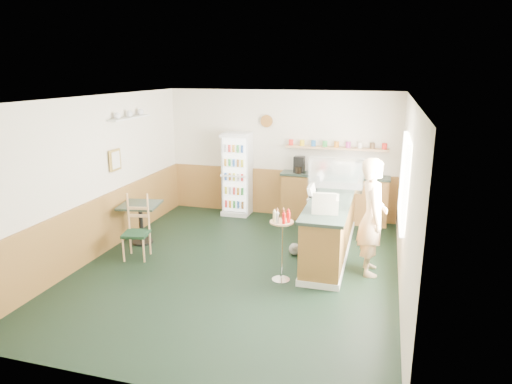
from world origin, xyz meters
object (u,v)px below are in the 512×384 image
(cash_register, at_px, (326,204))
(cafe_table, at_px, (141,216))
(shopkeeper, at_px, (372,217))
(drinks_fridge, at_px, (237,174))
(cafe_chair, at_px, (138,225))
(display_case, at_px, (336,174))
(condiment_stand, at_px, (282,235))

(cash_register, bearing_deg, cafe_table, 169.06)
(cash_register, height_order, shopkeeper, shopkeeper)
(drinks_fridge, bearing_deg, cafe_chair, -107.44)
(drinks_fridge, relative_size, display_case, 1.86)
(cafe_table, distance_m, cafe_chair, 0.63)
(drinks_fridge, relative_size, shopkeeper, 0.98)
(display_case, bearing_deg, drinks_fridge, 153.71)
(cash_register, height_order, condiment_stand, cash_register)
(cash_register, bearing_deg, shopkeeper, 10.07)
(condiment_stand, bearing_deg, cash_register, 39.85)
(cash_register, relative_size, cafe_table, 0.53)
(display_case, relative_size, cafe_table, 1.23)
(condiment_stand, bearing_deg, drinks_fridge, 119.26)
(display_case, height_order, cafe_chair, display_case)
(drinks_fridge, distance_m, cafe_chair, 2.90)
(display_case, height_order, shopkeeper, shopkeeper)
(shopkeeper, bearing_deg, condiment_stand, 110.04)
(cash_register, bearing_deg, display_case, 84.84)
(display_case, distance_m, shopkeeper, 1.45)
(shopkeeper, xyz_separation_m, cafe_chair, (-3.82, -0.41, -0.35))
(cafe_chair, bearing_deg, display_case, 15.95)
(cash_register, xyz_separation_m, cafe_table, (-3.40, 0.34, -0.60))
(cafe_chair, bearing_deg, cafe_table, 104.64)
(drinks_fridge, xyz_separation_m, cafe_chair, (-0.86, -2.75, -0.34))
(cafe_table, bearing_deg, drinks_fridge, 62.39)
(shopkeeper, xyz_separation_m, condiment_stand, (-1.27, -0.67, -0.19))
(drinks_fridge, height_order, condiment_stand, drinks_fridge)
(cash_register, relative_size, shopkeeper, 0.23)
(shopkeeper, bearing_deg, display_case, 22.15)
(shopkeeper, xyz_separation_m, cafe_table, (-4.10, 0.15, -0.39))
(display_case, xyz_separation_m, cash_register, (0.00, -1.41, -0.16))
(cafe_table, bearing_deg, shopkeeper, -2.15)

